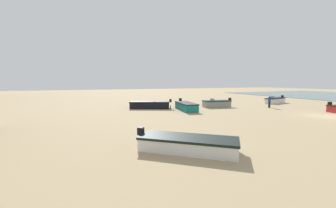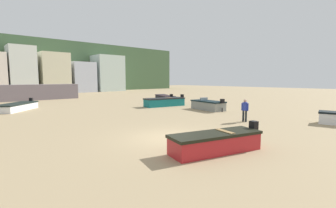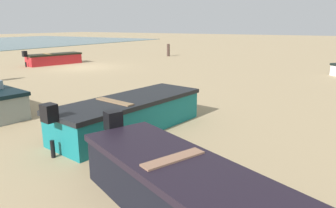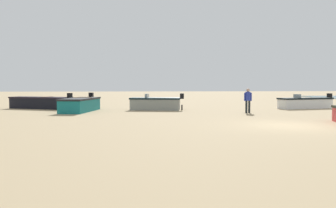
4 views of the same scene
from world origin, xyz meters
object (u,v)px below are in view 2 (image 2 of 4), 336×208
at_px(boat_white_2, 17,107).
at_px(boat_black_4, 165,99).
at_px(beach_walker_foreground, 245,109).
at_px(boat_red_0, 216,142).
at_px(boat_teal_3, 165,102).
at_px(boat_grey_5, 208,105).

height_order(boat_white_2, boat_black_4, boat_black_4).
height_order(boat_white_2, beach_walker_foreground, beach_walker_foreground).
xyz_separation_m(boat_red_0, boat_white_2, (-3.79, 20.92, -0.05)).
height_order(boat_teal_3, beach_walker_foreground, beach_walker_foreground).
distance_m(boat_red_0, boat_white_2, 21.26).
distance_m(boat_black_4, boat_grey_5, 9.06).
bearing_deg(boat_teal_3, boat_black_4, -32.10).
height_order(boat_red_0, boat_teal_3, boat_teal_3).
bearing_deg(boat_grey_5, boat_black_4, 86.78).
bearing_deg(boat_red_0, boat_black_4, -20.25).
relative_size(boat_red_0, boat_grey_5, 1.08).
distance_m(boat_red_0, boat_grey_5, 13.83).
height_order(boat_red_0, beach_walker_foreground, beach_walker_foreground).
relative_size(boat_white_2, boat_grey_5, 1.19).
height_order(boat_white_2, boat_grey_5, boat_grey_5).
xyz_separation_m(boat_teal_3, boat_grey_5, (1.18, -5.27, -0.01)).
bearing_deg(boat_teal_3, beach_walker_foreground, 178.48).
xyz_separation_m(boat_white_2, boat_grey_5, (14.35, -11.99, 0.10)).
xyz_separation_m(boat_black_4, beach_walker_foreground, (-5.24, -14.82, 0.49)).
bearing_deg(boat_red_0, boat_teal_3, -18.56).
bearing_deg(beach_walker_foreground, boat_black_4, 155.05).
bearing_deg(boat_red_0, boat_grey_5, -34.88).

